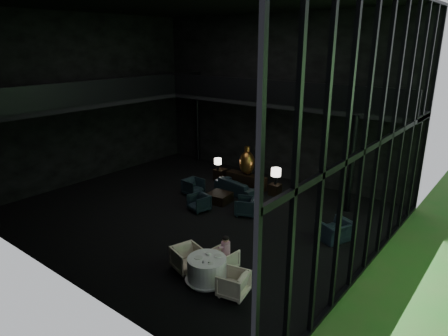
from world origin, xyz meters
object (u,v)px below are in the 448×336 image
Objects in this scene: table_lamp_left at (218,162)px; dining_chair_east at (233,283)px; child at (226,245)px; dining_table at (207,271)px; table_lamp_right at (276,173)px; sofa at (238,183)px; dining_chair_north at (224,258)px; side_table_right at (275,189)px; lounge_armchair_east at (246,205)px; lounge_armchair_south at (199,202)px; lounge_armchair_west at (193,186)px; window_armchair at (335,227)px; side_table_left at (220,175)px; coffee_table at (219,198)px; console at (246,181)px; dining_chair_west at (187,257)px; bronze_urn at (247,162)px.

dining_chair_east is (6.27, -7.03, -0.64)m from table_lamp_left.
dining_table is at bearing 93.25° from child.
table_lamp_right is 0.29× the size of sofa.
table_lamp_right is at bearing -66.42° from dining_chair_north.
child is (2.01, -6.21, 0.49)m from side_table_right.
lounge_armchair_east is 1.09× the size of lounge_armchair_south.
window_armchair is (6.90, -0.17, 0.06)m from lounge_armchair_west.
sofa is at bearing -45.09° from lounge_armchair_west.
coffee_table is at bearing -52.10° from side_table_left.
console is 3.50m from lounge_armchair_south.
lounge_armchair_south is 1.14× the size of dining_chair_north.
table_lamp_left is 0.89× the size of dining_chair_north.
console is at bearing -169.68° from lounge_armchair_east.
console is 7.59m from dining_chair_west.
window_armchair is at bearing 68.40° from dining_table.
window_armchair reaches higher than lounge_armchair_west.
table_lamp_right is 0.84× the size of dining_chair_west.
console is 3.42× the size of table_lamp_left.
table_lamp_left is 1.18× the size of side_table_right.
child reaches higher than console.
dining_chair_west reaches higher than console.
window_armchair is 5.08m from dining_table.
table_lamp_right is at bearing 0.45° from side_table_left.
child is (-0.05, 0.95, 0.42)m from dining_table.
coffee_table is at bearing -69.26° from window_armchair.
dining_chair_west is (-0.88, 0.10, 0.11)m from dining_table.
lounge_armchair_east is (1.68, -1.72, -0.07)m from sofa.
table_lamp_right is 2.75m from lounge_armchair_east.
window_armchair is 5.38m from dining_chair_west.
dining_chair_west reaches higher than lounge_armchair_west.
bronze_urn is 2.00× the size of dining_chair_north.
bronze_urn is 1.48× the size of coffee_table.
dining_table is at bearing 97.91° from dining_chair_north.
bronze_urn is at bearing -91.15° from window_armchair.
table_lamp_right reaches higher than side_table_left.
bronze_urn is 7.35m from dining_chair_north.
dining_table is 0.86m from dining_chair_north.
lounge_armchair_west is at bearing -142.55° from side_table_right.
side_table_left is at bearing -17.10° from sofa.
lounge_armchair_east is 1.07× the size of dining_chair_east.
dining_table is at bearing -2.46° from lounge_armchair_east.
side_table_right is 0.46× the size of window_armchair.
side_table_right is (1.60, 0.01, -0.07)m from console.
sofa reaches higher than dining_chair_north.
side_table_right is 6.63m from dining_chair_north.
table_lamp_left is at bearing -172.17° from bronze_urn.
dining_chair_north is 1.38m from dining_chair_east.
table_lamp_right is 0.67× the size of window_armchair.
child reaches higher than dining_chair_north.
table_lamp_right is at bearing 1.05° from console.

